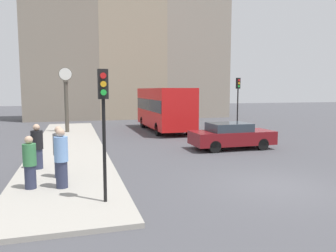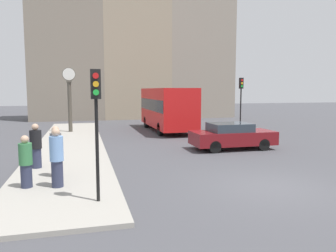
{
  "view_description": "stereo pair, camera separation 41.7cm",
  "coord_description": "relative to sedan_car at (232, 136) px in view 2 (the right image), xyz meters",
  "views": [
    {
      "loc": [
        -6.11,
        -8.86,
        3.06
      ],
      "look_at": [
        -1.67,
        6.5,
        1.3
      ],
      "focal_mm": 35.0,
      "sensor_mm": 36.0,
      "label": 1
    },
    {
      "loc": [
        -5.71,
        -8.97,
        3.06
      ],
      "look_at": [
        -1.67,
        6.5,
        1.3
      ],
      "focal_mm": 35.0,
      "sensor_mm": 36.0,
      "label": 2
    }
  ],
  "objects": [
    {
      "name": "street_clock",
      "position": [
        -8.35,
        8.62,
        1.75
      ],
      "size": [
        0.9,
        0.35,
        4.49
      ],
      "color": "#4C473D",
      "rests_on": "sidewalk_corner"
    },
    {
      "name": "pedestrian_black_jacket",
      "position": [
        -9.23,
        -2.41,
        0.25
      ],
      "size": [
        0.43,
        0.43,
        1.69
      ],
      "color": "#2D334C",
      "rests_on": "sidewalk_corner"
    },
    {
      "name": "pedestrian_grey_jacket",
      "position": [
        -8.39,
        -3.93,
        0.29
      ],
      "size": [
        0.38,
        0.38,
        1.74
      ],
      "color": "#2D334C",
      "rests_on": "sidewalk_corner"
    },
    {
      "name": "pedestrian_green_hoodie",
      "position": [
        -9.18,
        -5.02,
        0.21
      ],
      "size": [
        0.39,
        0.39,
        1.59
      ],
      "color": "#2D334C",
      "rests_on": "sidewalk_corner"
    },
    {
      "name": "building_row",
      "position": [
        -1.21,
        20.65,
        6.92
      ],
      "size": [
        21.63,
        5.0,
        16.99
      ],
      "color": "gray",
      "rests_on": "ground_plane"
    },
    {
      "name": "bus_distant",
      "position": [
        -1.34,
        8.35,
        1.11
      ],
      "size": [
        2.51,
        8.01,
        3.2
      ],
      "color": "red",
      "rests_on": "ground_plane"
    },
    {
      "name": "pedestrian_blue_stripe",
      "position": [
        -8.28,
        -5.19,
        0.32
      ],
      "size": [
        0.4,
        0.4,
        1.81
      ],
      "color": "#2D334C",
      "rests_on": "sidewalk_corner"
    },
    {
      "name": "ground_plane",
      "position": [
        -1.77,
        -6.48,
        -0.7
      ],
      "size": [
        120.0,
        120.0,
        0.0
      ],
      "primitive_type": "plane",
      "color": "#47474C"
    },
    {
      "name": "traffic_light_near",
      "position": [
        -7.14,
        -6.82,
        1.92
      ],
      "size": [
        0.26,
        0.24,
        3.47
      ],
      "color": "black",
      "rests_on": "sidewalk_corner"
    },
    {
      "name": "traffic_light_far",
      "position": [
        3.36,
        5.67,
        2.1
      ],
      "size": [
        0.26,
        0.24,
        3.92
      ],
      "color": "black",
      "rests_on": "ground_plane"
    },
    {
      "name": "sedan_car",
      "position": [
        0.0,
        0.0,
        0.0
      ],
      "size": [
        4.28,
        1.84,
        1.37
      ],
      "color": "maroon",
      "rests_on": "ground_plane"
    },
    {
      "name": "sidewalk_corner",
      "position": [
        -8.18,
        3.05,
        -0.64
      ],
      "size": [
        3.51,
        23.07,
        0.13
      ],
      "primitive_type": "cube",
      "color": "#A39E93",
      "rests_on": "ground_plane"
    }
  ]
}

